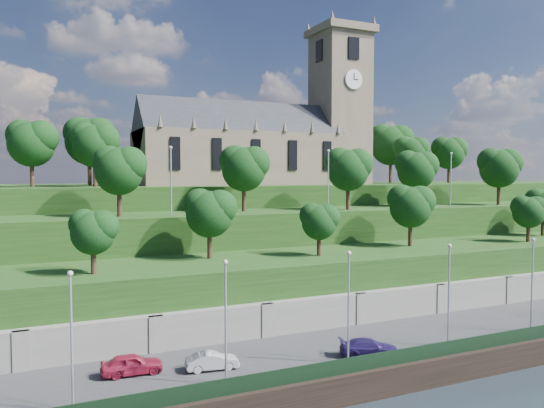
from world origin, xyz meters
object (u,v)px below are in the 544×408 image
car_middle (212,361)px  car_right (369,348)px  car_left (132,364)px  church (269,137)px

car_middle → car_right: car_right is taller
car_middle → car_left: bearing=82.1°
church → car_left: bearing=-126.2°
church → car_middle: church is taller
church → car_middle: 50.47m
car_left → car_right: (18.05, -3.98, -0.06)m
car_right → car_left: bearing=100.8°
church → car_middle: size_ratio=9.74×
car_left → car_middle: (5.63, -1.54, -0.10)m
car_left → car_right: bearing=-99.5°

